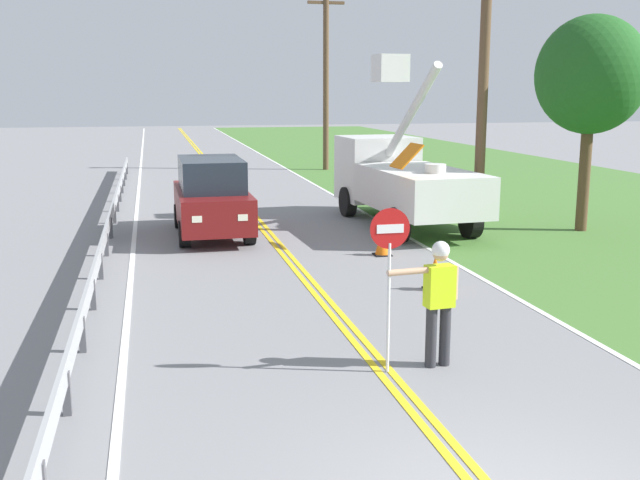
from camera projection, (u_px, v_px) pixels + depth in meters
name	position (u px, v px, depth m)	size (l,w,h in m)	color
grass_verge_right	(548.00, 195.00, 28.36)	(16.00, 110.00, 0.01)	#477533
centerline_yellow_left	(241.00, 205.00, 25.82)	(0.11, 110.00, 0.01)	yellow
centerline_yellow_right	(246.00, 205.00, 25.86)	(0.11, 110.00, 0.01)	yellow
edge_line_right	(345.00, 201.00, 26.62)	(0.12, 110.00, 0.01)	silver
edge_line_left	(137.00, 208.00, 25.06)	(0.12, 110.00, 0.01)	silver
flagger_worker	(439.00, 295.00, 10.53)	(1.08, 0.28, 1.83)	#2D2D33
stop_sign_paddle	(389.00, 253.00, 10.16)	(0.56, 0.04, 2.33)	silver
utility_bucket_truck	(400.00, 177.00, 21.92)	(2.67, 6.92, 4.93)	silver
oncoming_suv_nearest	(212.00, 197.00, 20.19)	(1.94, 4.62, 2.10)	maroon
utility_pole_near	(483.00, 83.00, 19.96)	(1.80, 0.28, 7.82)	brown
utility_pole_mid	(326.00, 78.00, 36.49)	(1.80, 0.28, 8.61)	brown
traffic_cone_lead	(435.00, 273.00, 14.77)	(0.40, 0.40, 0.70)	orange
traffic_cone_mid	(382.00, 241.00, 17.88)	(0.40, 0.40, 0.70)	orange
guardrail_left_shoulder	(112.00, 212.00, 21.03)	(0.10, 32.00, 0.71)	#9EA0A3
roadside_tree_verge	(591.00, 76.00, 20.29)	(3.00, 3.00, 5.90)	brown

